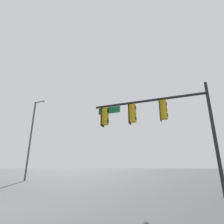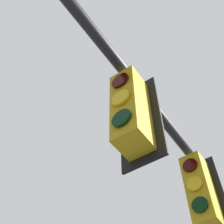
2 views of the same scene
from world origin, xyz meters
name	(u,v)px [view 1 (image 1 of 2)]	position (x,y,z in m)	size (l,w,h in m)	color
signal_pole_near	(147,115)	(-3.15, -7.54, 4.21)	(6.45, 1.79, 5.67)	black
street_lamp	(32,133)	(10.66, -8.58, 4.79)	(1.86, 0.29, 8.42)	#4C4C51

